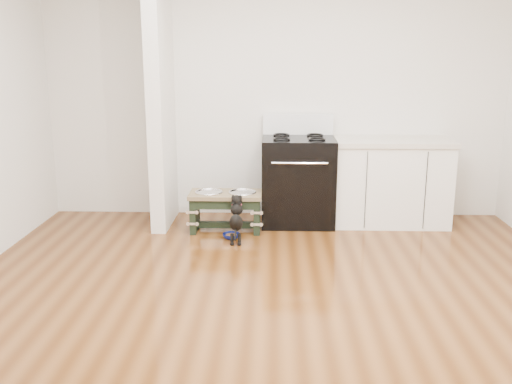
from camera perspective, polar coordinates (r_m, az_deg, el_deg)
name	(u,v)px	position (r m, az deg, el deg)	size (l,w,h in m)	color
ground	(274,309)	(4.19, 1.78, -11.66)	(5.00, 5.00, 0.00)	#4D280D
room_shell	(276,81)	(3.78, 1.96, 11.07)	(5.00, 5.00, 5.00)	silver
partition_wall	(161,97)	(6.01, -9.50, 9.39)	(0.15, 0.80, 2.70)	silver
oven_range	(298,179)	(6.09, 4.22, 1.30)	(0.76, 0.69, 1.14)	black
cabinet_run	(390,182)	(6.23, 13.25, 1.01)	(1.24, 0.64, 0.91)	white
dog_feeder	(226,204)	(5.84, -3.05, -1.18)	(0.74, 0.39, 0.42)	black
puppy	(236,217)	(5.51, -1.98, -2.53)	(0.13, 0.38, 0.45)	black
floor_bowl	(231,236)	(5.65, -2.48, -4.42)	(0.22, 0.22, 0.05)	#0C1557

